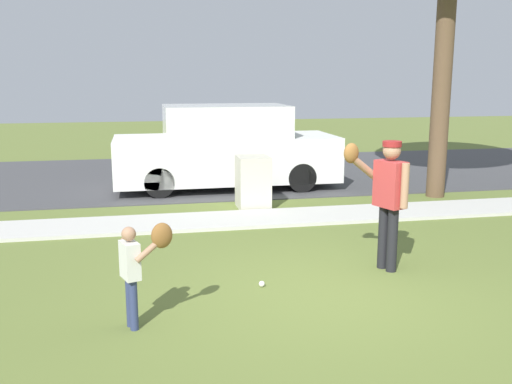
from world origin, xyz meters
name	(u,v)px	position (x,y,z in m)	size (l,w,h in m)	color
ground_plane	(263,221)	(0.00, 3.50, 0.00)	(48.00, 48.00, 0.00)	olive
sidewalk_strip	(261,218)	(0.00, 3.60, 0.03)	(36.00, 1.20, 0.06)	beige
road_surface	(222,174)	(0.00, 8.60, 0.01)	(36.00, 6.80, 0.02)	#424244
person_adult	(387,191)	(1.03, 0.65, 1.07)	(0.82, 0.58, 1.72)	black
person_child	(138,261)	(-2.15, -0.54, 0.71)	(0.56, 0.36, 1.11)	navy
baseball	(262,284)	(-0.69, 0.34, 0.04)	(0.07, 0.07, 0.07)	white
utility_cabinet	(253,182)	(0.04, 4.60, 0.51)	(0.61, 0.69, 1.01)	beige
parked_van_white	(226,149)	(-0.17, 6.72, 0.90)	(5.00, 1.95, 1.88)	silver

